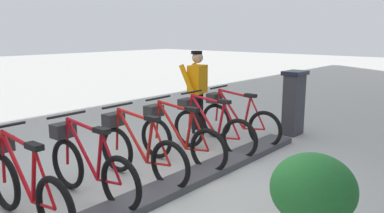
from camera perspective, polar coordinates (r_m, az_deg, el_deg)
name	(u,v)px	position (r m, az deg, el deg)	size (l,w,h in m)	color
ground_plane	(181,186)	(5.11, -1.65, -12.04)	(60.00, 60.00, 0.00)	#B7B7B0
dock_rail_base	(181,182)	(5.09, -1.65, -11.52)	(0.44, 5.60, 0.10)	#47474C
payment_kiosk	(294,102)	(7.67, 15.25, 0.69)	(0.36, 0.52, 1.28)	#38383D
bike_docked_0	(236,119)	(6.99, 6.72, -1.97)	(1.72, 0.54, 1.02)	black
bike_docked_1	(209,128)	(6.36, 2.67, -3.23)	(1.72, 0.54, 1.02)	black
bike_docked_2	(177,137)	(5.78, -2.26, -4.73)	(1.72, 0.54, 1.02)	black
bike_docked_3	(138,149)	(5.25, -8.27, -6.51)	(1.72, 0.54, 1.02)	black
bike_docked_4	(88,165)	(4.79, -15.57, -8.56)	(1.72, 0.54, 1.02)	black
bike_docked_5	(24,185)	(4.43, -24.32, -10.81)	(1.72, 0.54, 1.02)	black
worker_near_rack	(197,89)	(7.49, 0.77, 2.72)	(0.50, 0.68, 1.66)	white
planter_bush	(312,200)	(3.61, 17.86, -13.46)	(0.76, 0.76, 0.97)	#59544C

